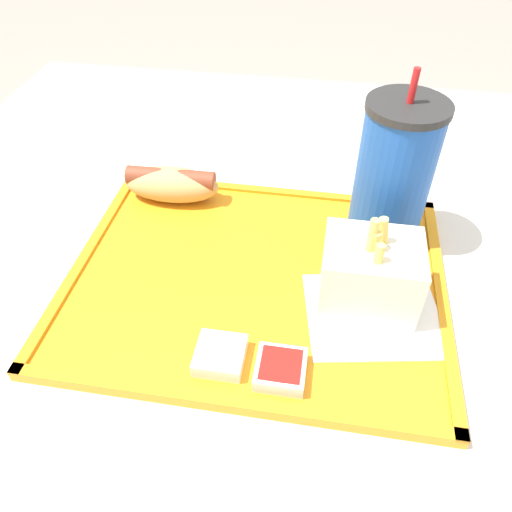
# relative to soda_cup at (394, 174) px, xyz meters

# --- Properties ---
(dining_table) EXTENTS (1.06, 1.15, 0.77)m
(dining_table) POSITION_rel_soda_cup_xyz_m (-0.12, -0.13, -0.48)
(dining_table) COLOR beige
(dining_table) RESTS_ON ground_plane
(food_tray) EXTENTS (0.41, 0.33, 0.01)m
(food_tray) POSITION_rel_soda_cup_xyz_m (-0.14, -0.10, -0.09)
(food_tray) COLOR orange
(food_tray) RESTS_ON dining_table
(paper_napkin) EXTENTS (0.15, 0.14, 0.00)m
(paper_napkin) POSITION_rel_soda_cup_xyz_m (-0.01, -0.13, -0.08)
(paper_napkin) COLOR white
(paper_napkin) RESTS_ON food_tray
(soda_cup) EXTENTS (0.09, 0.09, 0.20)m
(soda_cup) POSITION_rel_soda_cup_xyz_m (0.00, 0.00, 0.00)
(soda_cup) COLOR #194CA5
(soda_cup) RESTS_ON food_tray
(hot_dog_far) EXTENTS (0.12, 0.05, 0.04)m
(hot_dog_far) POSITION_rel_soda_cup_xyz_m (-0.27, 0.02, -0.06)
(hot_dog_far) COLOR tan
(hot_dog_far) RESTS_ON food_tray
(fries_carton) EXTENTS (0.10, 0.08, 0.11)m
(fries_carton) POSITION_rel_soda_cup_xyz_m (-0.02, -0.11, -0.05)
(fries_carton) COLOR silver
(fries_carton) RESTS_ON food_tray
(sauce_cup_mayo) EXTENTS (0.05, 0.05, 0.02)m
(sauce_cup_mayo) POSITION_rel_soda_cup_xyz_m (-0.15, -0.21, -0.08)
(sauce_cup_mayo) COLOR silver
(sauce_cup_mayo) RESTS_ON food_tray
(sauce_cup_ketchup) EXTENTS (0.05, 0.05, 0.02)m
(sauce_cup_ketchup) POSITION_rel_soda_cup_xyz_m (-0.10, -0.22, -0.08)
(sauce_cup_ketchup) COLOR silver
(sauce_cup_ketchup) RESTS_ON food_tray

